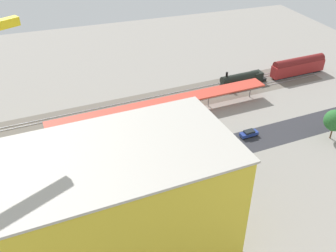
# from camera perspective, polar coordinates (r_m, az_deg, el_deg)

# --- Properties ---
(ground_plane) EXTENTS (197.97, 197.97, 0.00)m
(ground_plane) POSITION_cam_1_polar(r_m,az_deg,el_deg) (90.22, -0.98, -3.85)
(ground_plane) COLOR gray
(ground_plane) RESTS_ON ground
(rail_bed) EXTENTS (124.36, 21.70, 0.01)m
(rail_bed) POSITION_cam_1_polar(r_m,az_deg,el_deg) (107.96, -4.75, 2.86)
(rail_bed) COLOR #665E54
(rail_bed) RESTS_ON ground
(street_asphalt) EXTENTS (124.05, 16.97, 0.01)m
(street_asphalt) POSITION_cam_1_polar(r_m,az_deg,el_deg) (86.65, 0.04, -5.65)
(street_asphalt) COLOR #2D2D33
(street_asphalt) RESTS_ON ground
(track_rails) EXTENTS (123.48, 15.29, 0.12)m
(track_rails) POSITION_cam_1_polar(r_m,az_deg,el_deg) (107.87, -4.75, 2.94)
(track_rails) COLOR #9E9EA8
(track_rails) RESTS_ON ground
(platform_canopy_near) EXTENTS (62.53, 9.03, 4.47)m
(platform_canopy_near) POSITION_cam_1_polar(r_m,az_deg,el_deg) (101.34, -0.76, 3.57)
(platform_canopy_near) COLOR #C63D2D
(platform_canopy_near) RESTS_ON ground
(locomotive) EXTENTS (16.01, 3.84, 5.22)m
(locomotive) POSITION_cam_1_polar(r_m,az_deg,el_deg) (122.00, 11.38, 7.04)
(locomotive) COLOR black
(locomotive) RESTS_ON ground
(passenger_coach) EXTENTS (19.76, 4.30, 6.16)m
(passenger_coach) POSITION_cam_1_polar(r_m,az_deg,el_deg) (132.29, 19.14, 8.61)
(passenger_coach) COLOR black
(passenger_coach) RESTS_ON ground
(parked_car_0) EXTENTS (4.85, 2.11, 1.69)m
(parked_car_0) POSITION_cam_1_polar(r_m,az_deg,el_deg) (97.07, 12.16, -1.15)
(parked_car_0) COLOR black
(parked_car_0) RESTS_ON ground
(parked_car_1) EXTENTS (4.28, 1.96, 1.75)m
(parked_car_1) POSITION_cam_1_polar(r_m,az_deg,el_deg) (93.58, 8.16, -2.11)
(parked_car_1) COLOR black
(parked_car_1) RESTS_ON ground
(parked_car_2) EXTENTS (4.25, 2.15, 1.63)m
(parked_car_2) POSITION_cam_1_polar(r_m,az_deg,el_deg) (91.30, 4.01, -2.86)
(parked_car_2) COLOR black
(parked_car_2) RESTS_ON ground
(parked_car_3) EXTENTS (4.56, 2.29, 1.77)m
(parked_car_3) POSITION_cam_1_polar(r_m,az_deg,el_deg) (88.92, -0.74, -3.84)
(parked_car_3) COLOR black
(parked_car_3) RESTS_ON ground
(parked_car_4) EXTENTS (4.53, 2.06, 1.69)m
(parked_car_4) POSITION_cam_1_polar(r_m,az_deg,el_deg) (86.97, -5.73, -5.05)
(parked_car_4) COLOR black
(parked_car_4) RESTS_ON ground
(construction_building) EXTENTS (42.25, 22.01, 21.77)m
(construction_building) POSITION_cam_1_polar(r_m,az_deg,el_deg) (60.95, -10.05, -12.99)
(construction_building) COLOR yellow
(construction_building) RESTS_ON ground
(construction_roof_slab) EXTENTS (42.88, 22.65, 0.40)m
(construction_roof_slab) POSITION_cam_1_polar(r_m,az_deg,el_deg) (53.60, -11.19, -4.74)
(construction_roof_slab) COLOR #B7B2A8
(construction_roof_slab) RESTS_ON construction_building
(box_truck_0) EXTENTS (8.47, 2.83, 3.10)m
(box_truck_0) POSITION_cam_1_polar(r_m,az_deg,el_deg) (78.81, -18.69, -11.10)
(box_truck_0) COLOR black
(box_truck_0) RESTS_ON ground
(box_truck_1) EXTENTS (8.89, 2.62, 3.68)m
(box_truck_1) POSITION_cam_1_polar(r_m,az_deg,el_deg) (78.97, -11.30, -9.35)
(box_truck_1) COLOR black
(box_truck_1) RESTS_ON ground
(street_tree_0) EXTENTS (5.35, 5.35, 7.90)m
(street_tree_0) POSITION_cam_1_polar(r_m,az_deg,el_deg) (100.44, 23.96, 0.77)
(street_tree_0) COLOR brown
(street_tree_0) RESTS_ON ground
(street_tree_1) EXTENTS (4.58, 4.58, 7.29)m
(street_tree_1) POSITION_cam_1_polar(r_m,az_deg,el_deg) (83.97, 8.29, -3.23)
(street_tree_1) COLOR brown
(street_tree_1) RESTS_ON ground
(street_tree_2) EXTENTS (4.97, 4.97, 6.80)m
(street_tree_2) POSITION_cam_1_polar(r_m,az_deg,el_deg) (84.51, 7.82, -3.49)
(street_tree_2) COLOR brown
(street_tree_2) RESTS_ON ground
(street_tree_3) EXTENTS (5.67, 5.67, 7.50)m
(street_tree_3) POSITION_cam_1_polar(r_m,az_deg,el_deg) (77.24, -7.24, -7.18)
(street_tree_3) COLOR brown
(street_tree_3) RESTS_ON ground
(traffic_light) EXTENTS (0.50, 0.36, 6.74)m
(traffic_light) POSITION_cam_1_polar(r_m,az_deg,el_deg) (87.21, -2.39, -1.72)
(traffic_light) COLOR #333333
(traffic_light) RESTS_ON ground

